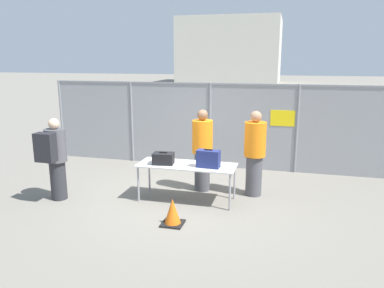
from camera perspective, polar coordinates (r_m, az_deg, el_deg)
ground_plane at (r=7.92m, az=-1.02°, el=-8.18°), size 120.00×120.00×0.00m
fence_section at (r=9.90m, az=2.80°, el=3.13°), size 8.96×0.07×2.24m
inspection_table at (r=7.56m, az=-0.80°, el=-3.55°), size 1.99×0.74×0.76m
suitcase_black at (r=7.58m, az=-4.39°, el=-2.21°), size 0.44×0.33×0.25m
suitcase_navy at (r=7.32m, az=2.50°, el=-2.27°), size 0.46×0.24×0.37m
traveler_hooded at (r=8.02m, az=-20.22°, el=-1.74°), size 0.42×0.65×1.69m
security_worker_near at (r=8.11m, az=1.58°, el=-0.81°), size 0.44×0.44×1.79m
security_worker_far at (r=7.91m, az=9.53°, el=-1.28°), size 0.45×0.45×1.81m
utility_trailer at (r=11.64m, az=8.65°, el=0.81°), size 4.19×2.07×0.75m
distant_hangar at (r=45.07m, az=6.02°, el=13.85°), size 11.10×9.51×7.29m
traffic_cone at (r=6.65m, az=-2.98°, el=-10.41°), size 0.38×0.38×0.47m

